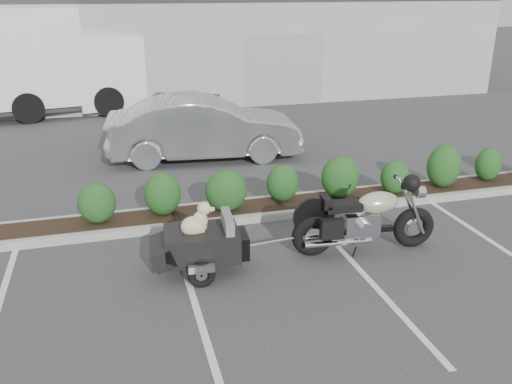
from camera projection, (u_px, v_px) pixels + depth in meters
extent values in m
plane|color=#38383A|center=(279.00, 265.00, 8.78)|extent=(90.00, 90.00, 0.00)
cube|color=#9E9E93|center=(293.00, 205.00, 10.98)|extent=(12.00, 1.00, 0.15)
cube|color=#9EA099|center=(161.00, 41.00, 23.38)|extent=(26.00, 10.00, 4.00)
torus|color=black|center=(313.00, 235.00, 9.01)|extent=(0.74, 0.25, 0.73)
torus|color=black|center=(413.00, 227.00, 9.31)|extent=(0.74, 0.25, 0.73)
cylinder|color=silver|center=(313.00, 235.00, 9.01)|extent=(0.31, 0.16, 0.30)
cylinder|color=silver|center=(413.00, 227.00, 9.31)|extent=(0.27, 0.13, 0.26)
cylinder|color=silver|center=(415.00, 208.00, 9.06)|extent=(0.47, 0.09, 0.97)
cylinder|color=silver|center=(409.00, 203.00, 9.26)|extent=(0.47, 0.09, 0.97)
cylinder|color=silver|center=(405.00, 184.00, 8.98)|extent=(0.10, 0.76, 0.04)
cylinder|color=silver|center=(420.00, 192.00, 9.09)|extent=(0.15, 0.21, 0.20)
sphere|color=black|center=(412.00, 183.00, 8.63)|extent=(0.31, 0.31, 0.28)
cube|color=silver|center=(360.00, 223.00, 9.09)|extent=(0.63, 0.42, 0.37)
cube|color=black|center=(366.00, 230.00, 9.16)|extent=(0.98, 0.19, 0.09)
ellipsoid|color=beige|center=(378.00, 202.00, 9.01)|extent=(0.75, 0.47, 0.36)
cube|color=black|center=(343.00, 206.00, 8.92)|extent=(0.62, 0.38, 0.13)
cube|color=black|center=(326.00, 202.00, 8.83)|extent=(0.16, 0.34, 0.17)
cylinder|color=silver|center=(338.00, 243.00, 8.92)|extent=(1.15, 0.19, 0.10)
cylinder|color=silver|center=(331.00, 233.00, 9.28)|extent=(1.15, 0.19, 0.10)
cube|color=black|center=(332.00, 229.00, 8.68)|extent=(0.38, 0.18, 0.33)
cube|color=black|center=(202.00, 244.00, 8.43)|extent=(1.20, 0.88, 0.46)
cube|color=slate|center=(228.00, 224.00, 8.40)|extent=(0.19, 0.68, 0.33)
cube|color=slate|center=(205.00, 237.00, 8.40)|extent=(0.82, 0.74, 0.04)
cube|color=black|center=(163.00, 251.00, 8.36)|extent=(0.48, 0.81, 0.40)
cube|color=black|center=(240.00, 243.00, 8.55)|extent=(0.26, 0.56, 0.37)
torus|color=black|center=(201.00, 275.00, 8.11)|extent=(0.43, 0.15, 0.42)
torus|color=black|center=(197.00, 248.00, 8.95)|extent=(0.43, 0.15, 0.42)
cube|color=silver|center=(202.00, 269.00, 8.01)|extent=(0.40, 0.12, 0.11)
cube|color=silver|center=(196.00, 239.00, 8.95)|extent=(0.40, 0.12, 0.11)
cylinder|color=black|center=(199.00, 261.00, 8.53)|extent=(0.13, 0.98, 0.04)
cylinder|color=silver|center=(257.00, 246.00, 8.63)|extent=(0.65, 0.09, 0.04)
ellipsoid|color=beige|center=(194.00, 226.00, 8.29)|extent=(0.43, 0.31, 0.33)
ellipsoid|color=beige|center=(200.00, 221.00, 8.28)|extent=(0.25, 0.24, 0.30)
sphere|color=beige|center=(204.00, 208.00, 8.22)|extent=(0.22, 0.22, 0.21)
ellipsoid|color=beige|center=(210.00, 209.00, 8.24)|extent=(0.16, 0.10, 0.08)
sphere|color=black|center=(215.00, 209.00, 8.26)|extent=(0.04, 0.04, 0.04)
ellipsoid|color=beige|center=(201.00, 209.00, 8.15)|extent=(0.06, 0.05, 0.11)
ellipsoid|color=beige|center=(201.00, 206.00, 8.26)|extent=(0.06, 0.05, 0.11)
cylinder|color=beige|center=(203.00, 234.00, 8.30)|extent=(0.05, 0.05, 0.13)
cylinder|color=beige|center=(202.00, 231.00, 8.42)|extent=(0.05, 0.05, 0.13)
imported|color=#B4B4BC|center=(204.00, 128.00, 13.96)|extent=(5.07, 2.18, 1.62)
cube|color=navy|center=(183.00, 120.00, 15.63)|extent=(2.16, 1.85, 1.21)
cube|color=#2D2D30|center=(182.00, 99.00, 15.41)|extent=(2.29, 1.98, 0.06)
cube|color=white|center=(107.00, 70.00, 19.46)|extent=(2.60, 2.88, 2.47)
cube|color=black|center=(108.00, 79.00, 19.58)|extent=(0.40, 2.12, 1.12)
cube|color=#2D2D30|center=(34.00, 104.00, 18.85)|extent=(8.13, 3.59, 0.22)
cylinder|color=black|center=(109.00, 102.00, 18.64)|extent=(1.04, 0.46, 1.01)
cylinder|color=black|center=(98.00, 90.00, 20.75)|extent=(1.04, 0.46, 1.01)
cylinder|color=black|center=(28.00, 108.00, 17.67)|extent=(1.04, 0.46, 1.01)
cylinder|color=black|center=(25.00, 95.00, 19.78)|extent=(1.04, 0.46, 1.01)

